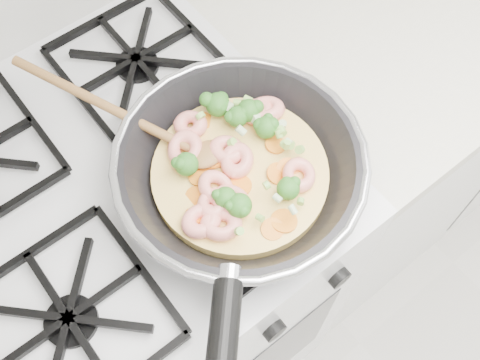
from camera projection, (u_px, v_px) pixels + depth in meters
stove at (150, 275)px, 1.24m from camera, size 0.60×0.60×0.92m
counter_right at (409, 91)px, 1.48m from camera, size 1.00×0.60×0.90m
skillet at (238, 171)px, 0.78m from camera, size 0.43×0.59×0.10m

